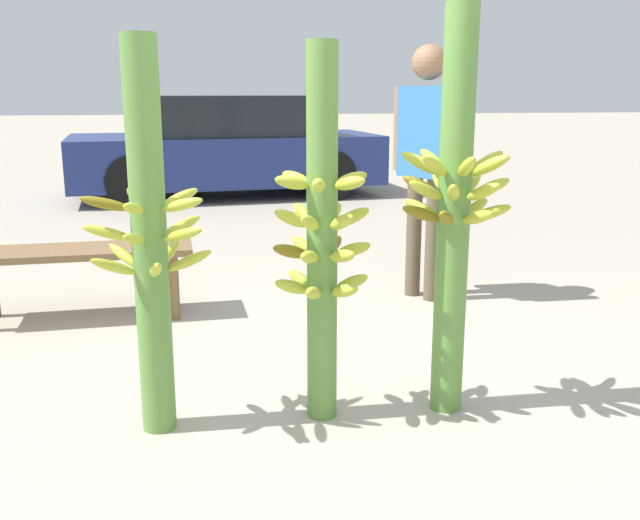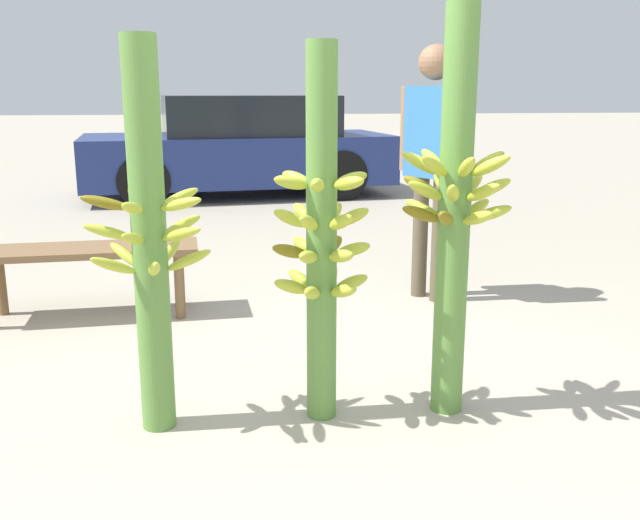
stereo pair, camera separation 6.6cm
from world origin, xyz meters
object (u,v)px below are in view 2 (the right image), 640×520
at_px(parked_car, 240,147).
at_px(market_bench, 87,258).
at_px(banana_stalk_right, 454,212).
at_px(banana_stalk_left, 149,240).
at_px(banana_stalk_center, 322,237).
at_px(vendor_person, 433,148).

bearing_deg(parked_car, market_bench, 162.02).
bearing_deg(banana_stalk_right, market_bench, 138.47).
relative_size(banana_stalk_left, parked_car, 0.38).
bearing_deg(banana_stalk_left, banana_stalk_center, 0.75).
height_order(banana_stalk_left, market_bench, banana_stalk_left).
height_order(banana_stalk_center, vendor_person, vendor_person).
relative_size(banana_stalk_center, vendor_person, 0.94).
relative_size(banana_stalk_left, banana_stalk_center, 1.01).
xyz_separation_m(market_bench, parked_car, (1.05, 5.16, 0.26)).
relative_size(banana_stalk_left, vendor_person, 0.95).
distance_m(banana_stalk_right, vendor_person, 1.72).
height_order(banana_stalk_left, banana_stalk_right, banana_stalk_right).
height_order(banana_stalk_center, banana_stalk_right, banana_stalk_right).
bearing_deg(banana_stalk_left, parked_car, 85.61).
bearing_deg(parked_car, banana_stalk_left, 169.14).
height_order(banana_stalk_left, vendor_person, vendor_person).
relative_size(banana_stalk_left, banana_stalk_right, 0.92).
bearing_deg(banana_stalk_right, banana_stalk_left, 179.86).
bearing_deg(banana_stalk_left, vendor_person, 45.81).
bearing_deg(parked_car, vendor_person, -174.15).
distance_m(banana_stalk_left, parked_car, 6.74).
xyz_separation_m(banana_stalk_left, banana_stalk_right, (1.22, -0.00, 0.08)).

